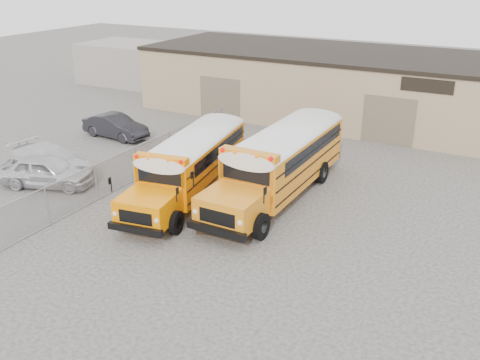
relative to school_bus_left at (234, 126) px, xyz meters
The scene contains 10 objects.
ground 9.78m from the school_bus_left, 68.54° to the right, with size 120.00×120.00×0.00m, color #3B3936.
warehouse 11.60m from the school_bus_left, 72.29° to the left, with size 30.20×10.20×4.67m.
chainlink_fence 6.51m from the school_bus_left, 112.55° to the right, with size 0.07×18.07×1.81m.
distant_building_left 22.61m from the school_bus_left, 144.79° to the left, with size 8.00×6.00×3.60m, color gray.
school_bus_left is the anchor object (origin of this frame).
school_bus_right 5.58m from the school_bus_left, 28.16° to the left, with size 3.38×11.11×3.24m.
tarp_bundle 9.90m from the school_bus_left, 66.92° to the right, with size 1.24×1.18×1.49m.
car_silver 10.64m from the school_bus_left, 123.81° to the right, with size 1.90×4.73×1.61m, color silver.
car_white 10.27m from the school_bus_left, 132.37° to the right, with size 2.16×5.31×1.54m, color silver.
car_dark 8.33m from the school_bus_left, behind, with size 1.58×4.53×1.49m, color black.
Camera 1 is at (11.06, -17.24, 10.63)m, focal length 40.00 mm.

